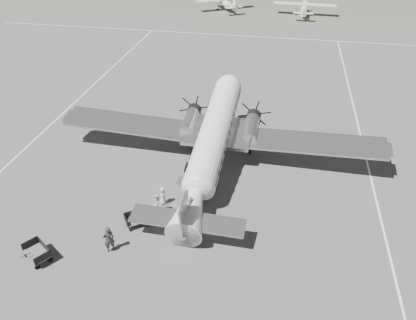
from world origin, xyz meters
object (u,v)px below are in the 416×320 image
object	(u,v)px
baggage_cart_far	(37,253)
ground_crew	(109,239)
dc3_airliner	(213,142)
baggage_cart_near	(137,219)
light_plane_left	(225,4)
ramp_agent	(158,203)
passenger	(163,196)
light_plane_right	(304,9)

from	to	relation	value
baggage_cart_far	ground_crew	xyz separation A→B (m)	(4.16, 1.57, 0.46)
ground_crew	dc3_airliner	bearing A→B (deg)	-156.19
dc3_airliner	baggage_cart_far	bearing A→B (deg)	-125.93
baggage_cart_near	baggage_cart_far	world-z (taller)	baggage_cart_far
dc3_airliner	baggage_cart_far	xyz separation A→B (m)	(-8.97, -11.85, -2.13)
light_plane_left	ramp_agent	distance (m)	59.95
light_plane_left	baggage_cart_near	xyz separation A→B (m)	(3.53, -61.27, -0.69)
baggage_cart_near	ground_crew	distance (m)	2.83
ground_crew	passenger	size ratio (longest dim) A/B	1.36
ramp_agent	baggage_cart_near	bearing A→B (deg)	149.75
light_plane_left	ramp_agent	world-z (taller)	light_plane_left
passenger	baggage_cart_far	bearing A→B (deg)	115.73
light_plane_left	passenger	xyz separation A→B (m)	(4.64, -58.73, -0.44)
light_plane_right	passenger	distance (m)	58.36
dc3_airliner	ground_crew	world-z (taller)	dc3_airliner
ground_crew	ramp_agent	world-z (taller)	ground_crew
ground_crew	baggage_cart_near	bearing A→B (deg)	-150.20
light_plane_right	baggage_cart_far	distance (m)	66.27
light_plane_right	baggage_cart_near	distance (m)	61.06
light_plane_left	ramp_agent	xyz separation A→B (m)	(4.62, -59.77, -0.32)
light_plane_right	ground_crew	world-z (taller)	light_plane_right
light_plane_right	passenger	bearing A→B (deg)	-97.22
light_plane_left	baggage_cart_near	distance (m)	61.38
passenger	light_plane_right	bearing A→B (deg)	-32.06
dc3_airliner	passenger	xyz separation A→B (m)	(-2.79, -5.11, -1.93)
light_plane_right	baggage_cart_far	xyz separation A→B (m)	(-16.62, -64.15, -0.65)
baggage_cart_near	baggage_cart_far	size ratio (longest dim) A/B	0.91
light_plane_left	light_plane_right	world-z (taller)	light_plane_right
dc3_airliner	ramp_agent	bearing A→B (deg)	-113.38
baggage_cart_far	light_plane_left	bearing A→B (deg)	122.92
baggage_cart_near	dc3_airliner	bearing A→B (deg)	28.35
light_plane_right	baggage_cart_far	size ratio (longest dim) A/B	6.09
ramp_agent	light_plane_left	bearing A→B (deg)	10.18
dc3_airliner	baggage_cart_near	bearing A→B (deg)	-115.83
light_plane_right	ramp_agent	xyz separation A→B (m)	(-10.46, -58.46, -0.34)
passenger	light_plane_left	bearing A→B (deg)	-17.24
dc3_airliner	baggage_cart_near	size ratio (longest dim) A/B	16.45
dc3_airliner	light_plane_left	bearing A→B (deg)	99.08
baggage_cart_near	light_plane_left	bearing A→B (deg)	58.67
baggage_cart_far	ground_crew	bearing A→B (deg)	54.97
ramp_agent	passenger	xyz separation A→B (m)	(0.02, 1.04, -0.12)
dc3_airliner	light_plane_right	bearing A→B (deg)	82.87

